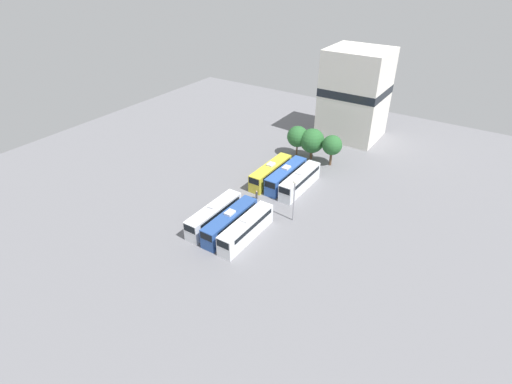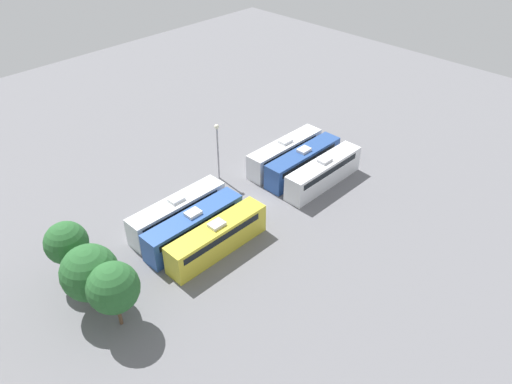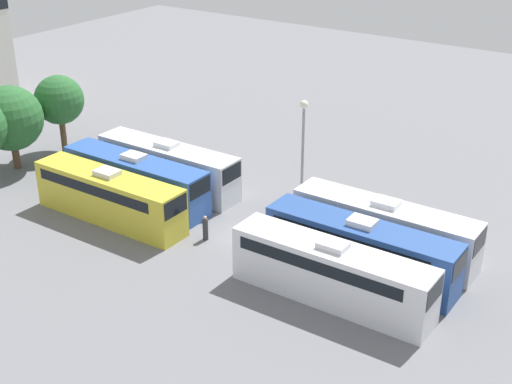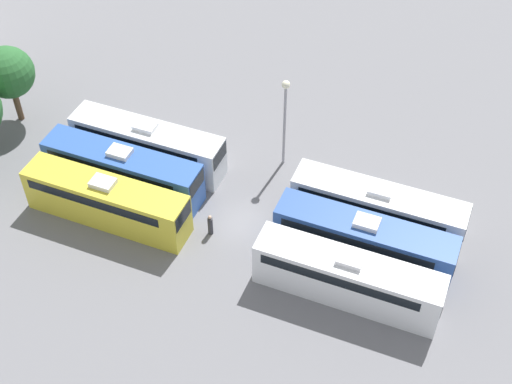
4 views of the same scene
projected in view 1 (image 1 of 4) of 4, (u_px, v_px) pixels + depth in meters
name	position (u px, v px, depth m)	size (l,w,h in m)	color
ground_plane	(260.00, 206.00, 69.87)	(117.37, 117.37, 0.00)	slate
bus_0	(214.00, 214.00, 64.36)	(2.51, 11.79, 3.69)	silver
bus_1	(230.00, 221.00, 62.73)	(2.51, 11.79, 3.69)	#284C93
bus_2	(246.00, 228.00, 61.23)	(2.51, 11.79, 3.69)	silver
bus_3	(271.00, 172.00, 76.51)	(2.51, 11.79, 3.69)	gold
bus_4	(286.00, 175.00, 75.40)	(2.51, 11.79, 3.69)	#2D56A8
bus_5	(300.00, 181.00, 73.70)	(2.51, 11.79, 3.69)	silver
worker_person	(257.00, 195.00, 71.32)	(0.36, 0.36, 1.71)	#333338
light_pole	(294.00, 194.00, 63.52)	(0.60, 0.60, 7.56)	gray
tree_0	(298.00, 137.00, 84.35)	(4.49, 4.49, 6.71)	brown
tree_1	(312.00, 141.00, 83.21)	(5.11, 5.11, 6.74)	brown
tree_2	(332.00, 145.00, 80.58)	(4.07, 4.07, 6.56)	brown
depot_building	(355.00, 94.00, 90.57)	(13.30, 12.34, 20.16)	silver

